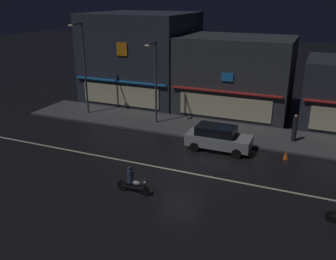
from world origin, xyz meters
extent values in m
plane|color=black|center=(0.00, 0.00, 0.00)|extent=(140.00, 140.00, 0.00)
cube|color=beige|center=(0.00, 0.00, 0.01)|extent=(30.48, 0.16, 0.01)
cube|color=#4C4C4F|center=(0.00, 7.40, 0.07)|extent=(32.08, 4.49, 0.14)
cube|color=#383A3F|center=(0.00, 12.91, 3.28)|extent=(9.44, 6.42, 6.56)
cube|color=red|center=(0.00, 9.58, 2.60)|extent=(8.97, 0.24, 0.12)
cube|color=#268CF2|center=(0.12, 9.64, 3.77)|extent=(0.94, 0.08, 0.65)
cube|color=beige|center=(0.00, 9.64, 1.30)|extent=(7.55, 0.06, 1.80)
cube|color=#2D333D|center=(-9.62, 14.19, 4.13)|extent=(9.51, 8.98, 8.26)
cube|color=#268CF2|center=(-9.62, 9.58, 2.60)|extent=(9.03, 0.24, 0.12)
cube|color=orange|center=(-9.25, 9.64, 5.43)|extent=(1.01, 0.08, 1.13)
cube|color=beige|center=(-9.62, 9.64, 1.30)|extent=(7.60, 0.06, 1.80)
cylinder|color=#47494C|center=(-11.48, 7.18, 3.96)|extent=(0.16, 0.16, 7.64)
cube|color=#47494C|center=(-11.48, 6.48, 7.68)|extent=(0.10, 1.40, 0.10)
ellipsoid|color=#F9E099|center=(-11.48, 5.78, 7.60)|extent=(0.44, 0.32, 0.20)
cylinder|color=#47494C|center=(-4.93, 7.18, 3.36)|extent=(0.16, 0.16, 6.44)
cube|color=#47494C|center=(-4.93, 6.48, 6.48)|extent=(0.10, 1.40, 0.10)
ellipsoid|color=#F9E099|center=(-4.93, 5.78, 6.40)|extent=(0.44, 0.32, 0.20)
cylinder|color=#232328|center=(5.67, 7.29, 1.01)|extent=(0.33, 0.33, 1.74)
sphere|color=tan|center=(5.67, 7.29, 1.99)|extent=(0.22, 0.22, 0.22)
cube|color=#9EA0A5|center=(1.14, 4.02, 0.69)|extent=(4.30, 1.78, 0.76)
cube|color=black|center=(0.92, 4.02, 1.37)|extent=(2.58, 1.57, 0.60)
cube|color=#F9F2CC|center=(3.25, 4.63, 0.79)|extent=(0.08, 0.20, 0.12)
cube|color=#F9F2CC|center=(3.25, 3.42, 0.79)|extent=(0.08, 0.20, 0.12)
cylinder|color=black|center=(2.55, 4.91, 0.31)|extent=(0.62, 0.20, 0.62)
cylinder|color=black|center=(2.55, 3.13, 0.31)|extent=(0.62, 0.20, 0.62)
cylinder|color=black|center=(-0.28, 4.91, 0.31)|extent=(0.62, 0.20, 0.62)
cylinder|color=black|center=(-0.28, 3.13, 0.31)|extent=(0.62, 0.20, 0.62)
cylinder|color=black|center=(-0.82, -3.28, 0.30)|extent=(0.60, 0.08, 0.60)
cylinder|color=black|center=(-2.12, -3.28, 0.30)|extent=(0.60, 0.10, 0.60)
cube|color=black|center=(-1.47, -3.28, 0.40)|extent=(1.30, 0.14, 0.20)
ellipsoid|color=#B2B7BC|center=(-1.27, -3.28, 0.62)|extent=(0.44, 0.26, 0.24)
cube|color=black|center=(-1.67, -3.28, 0.55)|extent=(0.56, 0.22, 0.10)
cylinder|color=slate|center=(-0.87, -3.28, 0.85)|extent=(0.03, 0.60, 0.03)
sphere|color=white|center=(-0.78, -3.28, 0.75)|extent=(0.14, 0.14, 0.14)
cylinder|color=#334766|center=(-1.62, -3.28, 0.95)|extent=(0.32, 0.32, 0.70)
sphere|color=#333338|center=(-1.62, -3.28, 1.41)|extent=(0.22, 0.22, 0.22)
cylinder|color=black|center=(8.17, -2.11, 0.30)|extent=(0.60, 0.10, 0.60)
cone|color=orange|center=(5.49, 4.25, 0.28)|extent=(0.36, 0.36, 0.55)
camera|label=1|loc=(6.80, -18.14, 9.83)|focal=38.94mm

